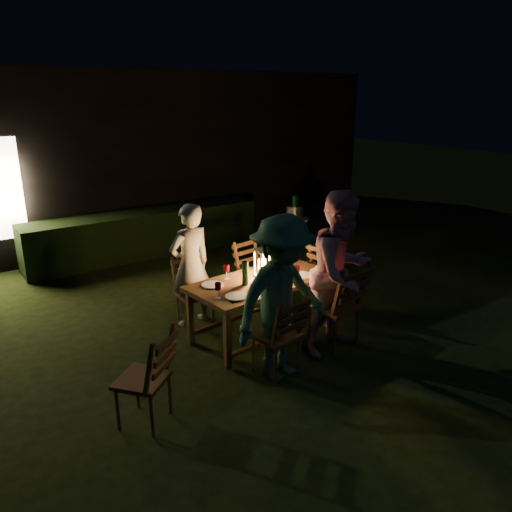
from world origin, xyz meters
TOP-DOWN VIEW (x-y plane):
  - garden_envelope at (-0.01, 6.15)m, footprint 40.00×40.00m
  - dining_table at (-0.58, 0.01)m, footprint 1.80×1.04m
  - chair_near_left at (-0.94, -0.81)m, footprint 0.48×0.51m
  - chair_near_right at (-0.05, -0.71)m, footprint 0.54×0.57m
  - chair_far_left at (-1.11, 0.72)m, footprint 0.40×0.43m
  - chair_far_right at (-0.12, 0.83)m, footprint 0.48×0.50m
  - chair_end at (0.64, 0.14)m, footprint 0.52×0.49m
  - chair_spare at (-2.39, -0.81)m, footprint 0.61×0.62m
  - person_house_side at (-1.12, 0.77)m, footprint 0.60×0.43m
  - person_opp_right at (-0.04, -0.76)m, footprint 0.96×0.79m
  - person_opp_left at (-0.93, -0.86)m, footprint 1.17×0.75m
  - lantern at (-0.53, 0.06)m, footprint 0.16×0.16m
  - plate_far_left at (-1.15, 0.17)m, footprint 0.25×0.25m
  - plate_near_left at (-1.10, -0.27)m, footprint 0.25×0.25m
  - plate_far_right at (-0.16, 0.28)m, footprint 0.25×0.25m
  - plate_near_right at (-0.11, -0.16)m, footprint 0.25×0.25m
  - wineglass_a at (-0.91, 0.25)m, footprint 0.06×0.06m
  - wineglass_b at (-1.28, -0.19)m, footprint 0.06×0.06m
  - wineglass_c at (-0.25, -0.24)m, footprint 0.06×0.06m
  - wineglass_d at (0.02, 0.26)m, footprint 0.06×0.06m
  - wineglass_e at (-0.64, -0.30)m, footprint 0.06×0.06m
  - bottle_table at (-0.83, -0.02)m, footprint 0.07×0.07m
  - napkin_left at (-0.69, -0.33)m, footprint 0.18×0.14m
  - napkin_right at (0.00, -0.23)m, footprint 0.18×0.14m
  - phone at (-1.16, -0.36)m, footprint 0.14×0.07m
  - side_table at (1.69, 2.24)m, footprint 0.51×0.51m
  - ice_bucket at (1.69, 2.24)m, footprint 0.30×0.30m
  - bottle_bucket_a at (1.64, 2.20)m, footprint 0.07×0.07m
  - bottle_bucket_b at (1.74, 2.28)m, footprint 0.07×0.07m

SIDE VIEW (x-z plane):
  - chair_far_left at x=-1.11m, z-range -0.18..0.72m
  - chair_far_right at x=-0.12m, z-range -0.18..0.73m
  - chair_near_left at x=-0.94m, z-range -0.19..0.76m
  - chair_spare at x=-2.39m, z-range -0.19..0.76m
  - chair_end at x=0.64m, z-range -0.20..0.80m
  - chair_near_right at x=-0.05m, z-range -0.21..0.87m
  - side_table at x=1.69m, z-range 0.26..0.95m
  - dining_table at x=-0.58m, z-range 0.29..1.00m
  - phone at x=-1.16m, z-range 0.71..0.72m
  - napkin_left at x=-0.69m, z-range 0.71..0.72m
  - napkin_right at x=0.00m, z-range 0.71..0.72m
  - plate_far_left at x=-1.15m, z-range 0.71..0.73m
  - plate_near_left at x=-1.10m, z-range 0.71..0.73m
  - plate_far_right at x=-0.16m, z-range 0.71..0.73m
  - plate_near_right at x=-0.11m, z-range 0.71..0.73m
  - person_house_side at x=-1.12m, z-range 0.00..1.55m
  - ice_bucket at x=1.69m, z-range 0.69..0.91m
  - wineglass_a at x=-0.91m, z-range 0.71..0.89m
  - wineglass_b at x=-1.28m, z-range 0.71..0.89m
  - wineglass_c at x=-0.25m, z-range 0.71..0.89m
  - wineglass_d at x=0.02m, z-range 0.71..0.89m
  - wineglass_e at x=-0.64m, z-range 0.71..0.89m
  - bottle_bucket_a at x=1.64m, z-range 0.69..1.01m
  - bottle_bucket_b at x=1.74m, z-range 0.69..1.01m
  - bottle_table at x=-0.83m, z-range 0.71..0.99m
  - person_opp_left at x=-0.93m, z-range 0.00..1.71m
  - lantern at x=-0.53m, z-range 0.70..1.05m
  - person_opp_right at x=-0.04m, z-range 0.00..1.83m
  - garden_envelope at x=-0.01m, z-range -0.02..3.18m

